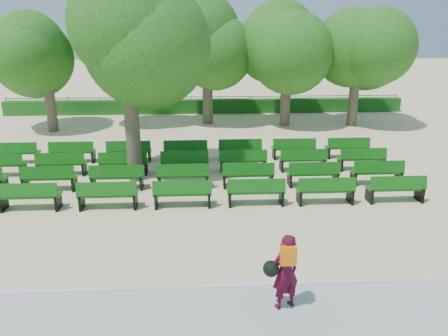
{
  "coord_description": "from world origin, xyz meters",
  "views": [
    {
      "loc": [
        -0.45,
        -14.62,
        5.61
      ],
      "look_at": [
        0.33,
        -1.0,
        1.1
      ],
      "focal_mm": 35.0,
      "sensor_mm": 36.0,
      "label": 1
    }
  ],
  "objects": [
    {
      "name": "paving",
      "position": [
        0.0,
        -7.4,
        0.03
      ],
      "size": [
        30.0,
        2.2,
        0.06
      ],
      "primitive_type": "cube",
      "color": "#ABACA7",
      "rests_on": "ground"
    },
    {
      "name": "curb",
      "position": [
        0.0,
        -6.25,
        0.05
      ],
      "size": [
        30.0,
        0.12,
        0.1
      ],
      "primitive_type": "cube",
      "color": "silver",
      "rests_on": "ground"
    },
    {
      "name": "person",
      "position": [
        1.2,
        -7.04,
        0.91
      ],
      "size": [
        0.82,
        0.58,
        1.64
      ],
      "rotation": [
        0.0,
        0.0,
        3.51
      ],
      "color": "#40091F",
      "rests_on": "ground"
    },
    {
      "name": "fence",
      "position": [
        0.0,
        14.4,
        0.0
      ],
      "size": [
        26.0,
        0.1,
        1.02
      ],
      "primitive_type": null,
      "color": "black",
      "rests_on": "ground"
    },
    {
      "name": "hedge",
      "position": [
        0.0,
        14.0,
        0.45
      ],
      "size": [
        26.0,
        0.7,
        0.9
      ],
      "primitive_type": "cube",
      "color": "#195A18",
      "rests_on": "ground"
    },
    {
      "name": "ground",
      "position": [
        0.0,
        0.0,
        0.0
      ],
      "size": [
        120.0,
        120.0,
        0.0
      ],
      "primitive_type": "plane",
      "color": "beige"
    },
    {
      "name": "tree_among",
      "position": [
        -2.91,
        1.12,
        4.74
      ],
      "size": [
        4.97,
        4.97,
        7.0
      ],
      "color": "brown",
      "rests_on": "ground"
    },
    {
      "name": "tree_line",
      "position": [
        0.0,
        10.0,
        0.0
      ],
      "size": [
        21.8,
        6.8,
        7.04
      ],
      "primitive_type": null,
      "color": "#28681B",
      "rests_on": "ground"
    },
    {
      "name": "bench_array",
      "position": [
        -1.08,
        1.0,
        0.1
      ],
      "size": [
        1.89,
        0.67,
        1.18
      ],
      "rotation": [
        0.0,
        0.0,
        0.05
      ],
      "color": "#0F5A10",
      "rests_on": "ground"
    }
  ]
}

